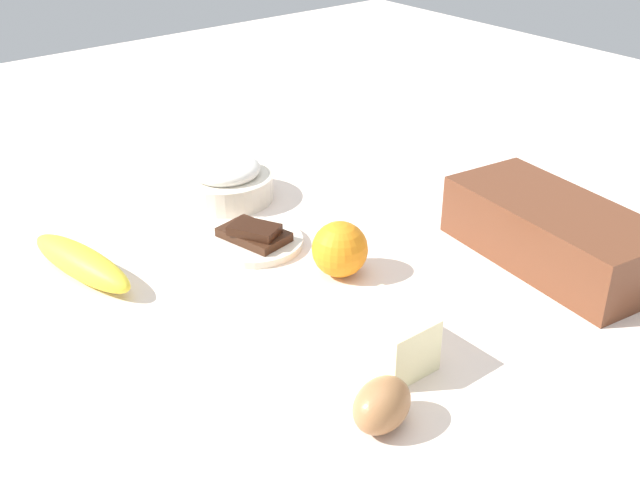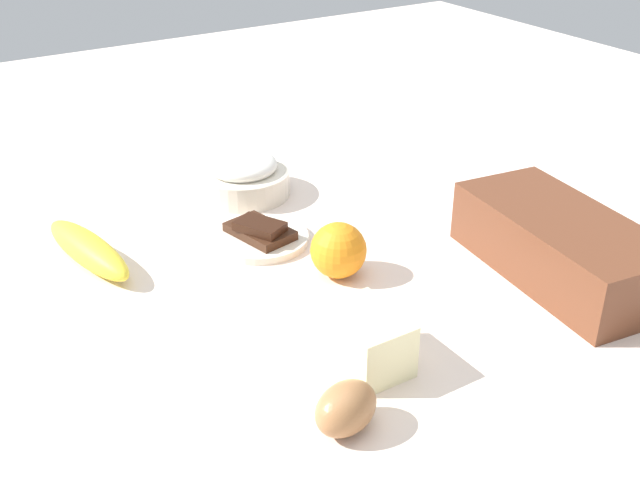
{
  "view_description": "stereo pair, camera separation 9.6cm",
  "coord_description": "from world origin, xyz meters",
  "px_view_note": "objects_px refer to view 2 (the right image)",
  "views": [
    {
      "loc": [
        0.66,
        -0.53,
        0.5
      ],
      "look_at": [
        0.0,
        0.0,
        0.04
      ],
      "focal_mm": 43.68,
      "sensor_mm": 36.0,
      "label": 1
    },
    {
      "loc": [
        0.72,
        -0.45,
        0.5
      ],
      "look_at": [
        0.0,
        0.0,
        0.04
      ],
      "focal_mm": 43.68,
      "sensor_mm": 36.0,
      "label": 2
    }
  ],
  "objects_px": {
    "banana": "(88,249)",
    "flour_bowl": "(243,176)",
    "orange_fruit": "(338,250)",
    "chocolate_plate": "(260,235)",
    "loaf_pan": "(561,245)",
    "butter_block": "(367,340)",
    "egg_near_butter": "(346,408)"
  },
  "relations": [
    {
      "from": "loaf_pan",
      "to": "flour_bowl",
      "type": "relative_size",
      "value": 2.11
    },
    {
      "from": "loaf_pan",
      "to": "orange_fruit",
      "type": "height_order",
      "value": "loaf_pan"
    },
    {
      "from": "flour_bowl",
      "to": "egg_near_butter",
      "type": "bearing_deg",
      "value": -17.07
    },
    {
      "from": "flour_bowl",
      "to": "chocolate_plate",
      "type": "bearing_deg",
      "value": -19.15
    },
    {
      "from": "flour_bowl",
      "to": "butter_block",
      "type": "distance_m",
      "value": 0.45
    },
    {
      "from": "egg_near_butter",
      "to": "butter_block",
      "type": "bearing_deg",
      "value": 133.92
    },
    {
      "from": "banana",
      "to": "egg_near_butter",
      "type": "xyz_separation_m",
      "value": [
        0.43,
        0.11,
        0.0
      ]
    },
    {
      "from": "banana",
      "to": "chocolate_plate",
      "type": "bearing_deg",
      "value": 72.51
    },
    {
      "from": "flour_bowl",
      "to": "butter_block",
      "type": "relative_size",
      "value": 1.55
    },
    {
      "from": "loaf_pan",
      "to": "flour_bowl",
      "type": "bearing_deg",
      "value": -144.75
    },
    {
      "from": "flour_bowl",
      "to": "banana",
      "type": "distance_m",
      "value": 0.27
    },
    {
      "from": "banana",
      "to": "butter_block",
      "type": "bearing_deg",
      "value": 26.3
    },
    {
      "from": "banana",
      "to": "butter_block",
      "type": "xyz_separation_m",
      "value": [
        0.36,
        0.18,
        0.01
      ]
    },
    {
      "from": "orange_fruit",
      "to": "chocolate_plate",
      "type": "distance_m",
      "value": 0.14
    },
    {
      "from": "loaf_pan",
      "to": "egg_near_butter",
      "type": "bearing_deg",
      "value": -68.99
    },
    {
      "from": "flour_bowl",
      "to": "orange_fruit",
      "type": "bearing_deg",
      "value": -2.02
    },
    {
      "from": "flour_bowl",
      "to": "loaf_pan",
      "type": "bearing_deg",
      "value": 28.0
    },
    {
      "from": "banana",
      "to": "flour_bowl",
      "type": "bearing_deg",
      "value": 107.19
    },
    {
      "from": "butter_block",
      "to": "egg_near_butter",
      "type": "bearing_deg",
      "value": -46.08
    },
    {
      "from": "butter_block",
      "to": "banana",
      "type": "bearing_deg",
      "value": -153.7
    },
    {
      "from": "loaf_pan",
      "to": "orange_fruit",
      "type": "xyz_separation_m",
      "value": [
        -0.14,
        -0.23,
        -0.01
      ]
    },
    {
      "from": "flour_bowl",
      "to": "butter_block",
      "type": "bearing_deg",
      "value": -10.84
    },
    {
      "from": "banana",
      "to": "chocolate_plate",
      "type": "distance_m",
      "value": 0.22
    },
    {
      "from": "egg_near_butter",
      "to": "chocolate_plate",
      "type": "xyz_separation_m",
      "value": [
        -0.36,
        0.11,
        -0.01
      ]
    },
    {
      "from": "banana",
      "to": "egg_near_butter",
      "type": "relative_size",
      "value": 2.8
    },
    {
      "from": "banana",
      "to": "egg_near_butter",
      "type": "distance_m",
      "value": 0.44
    },
    {
      "from": "loaf_pan",
      "to": "chocolate_plate",
      "type": "distance_m",
      "value": 0.39
    },
    {
      "from": "banana",
      "to": "chocolate_plate",
      "type": "xyz_separation_m",
      "value": [
        0.07,
        0.21,
        -0.01
      ]
    },
    {
      "from": "loaf_pan",
      "to": "egg_near_butter",
      "type": "distance_m",
      "value": 0.39
    },
    {
      "from": "flour_bowl",
      "to": "egg_near_butter",
      "type": "xyz_separation_m",
      "value": [
        0.51,
        -0.16,
        -0.01
      ]
    },
    {
      "from": "flour_bowl",
      "to": "chocolate_plate",
      "type": "relative_size",
      "value": 1.07
    },
    {
      "from": "flour_bowl",
      "to": "chocolate_plate",
      "type": "distance_m",
      "value": 0.16
    }
  ]
}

